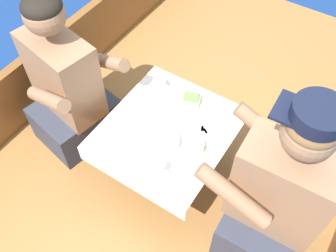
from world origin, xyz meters
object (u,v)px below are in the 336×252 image
person_starboard (275,198)px  coffee_cup_center (228,112)px  person_port (68,90)px  coffee_cup_port (159,169)px  sandwich (191,99)px  tin_can (197,147)px  coffee_cup_starboard (160,84)px

person_starboard → coffee_cup_center: person_starboard is taller
person_port → coffee_cup_center: (0.83, 0.31, 0.04)m
person_port → coffee_cup_port: size_ratio=11.19×
person_starboard → sandwich: person_starboard is taller
tin_can → coffee_cup_starboard: bearing=147.4°
person_starboard → coffee_cup_port: size_ratio=11.76×
person_port → coffee_cup_port: 0.74m
person_starboard → coffee_cup_starboard: size_ratio=10.45×
coffee_cup_starboard → tin_can: (0.38, -0.24, -0.00)m
person_port → sandwich: 0.68m
sandwich → coffee_cup_port: coffee_cup_port is taller
coffee_cup_center → tin_can: coffee_cup_center is taller
sandwich → tin_can: 0.30m
coffee_cup_starboard → person_port: bearing=-146.2°
coffee_cup_center → tin_can: 0.28m
person_port → sandwich: bearing=35.4°
person_port → tin_can: bearing=13.8°
person_port → person_starboard: person_starboard is taller
person_port → tin_can: size_ratio=14.70×
person_port → sandwich: size_ratio=8.55×
person_port → coffee_cup_center: size_ratio=9.21×
person_port → tin_can: 0.80m
sandwich → coffee_cup_port: 0.46m
person_port → coffee_cup_center: 0.88m
person_port → person_starboard: size_ratio=0.95×
coffee_cup_port → coffee_cup_center: size_ratio=0.82×
coffee_cup_starboard → tin_can: size_ratio=1.48×
coffee_cup_starboard → tin_can: bearing=-32.6°
coffee_cup_port → coffee_cup_center: 0.49m
tin_can → coffee_cup_port: bearing=-113.0°
coffee_cup_port → coffee_cup_starboard: coffee_cup_port is taller
person_starboard → person_port: bearing=-2.2°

